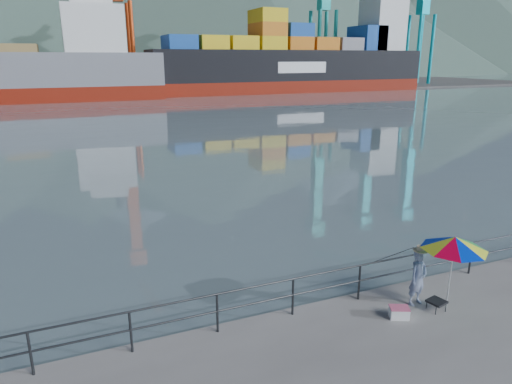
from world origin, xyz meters
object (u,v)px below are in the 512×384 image
(fisherman, at_px, (418,278))
(beach_umbrella, at_px, (455,243))
(container_ship, at_px, (299,60))
(cooler_bag, at_px, (399,313))

(fisherman, bearing_deg, beach_umbrella, -49.63)
(fisherman, distance_m, container_ship, 82.16)
(beach_umbrella, relative_size, cooler_bag, 4.36)
(beach_umbrella, bearing_deg, fisherman, 140.06)
(beach_umbrella, bearing_deg, container_ship, 65.04)
(fisherman, relative_size, container_ship, 0.03)
(fisherman, height_order, container_ship, container_ship)
(fisherman, height_order, cooler_bag, fisherman)
(beach_umbrella, xyz_separation_m, container_ship, (34.69, 74.51, 4.04))
(beach_umbrella, relative_size, container_ship, 0.04)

